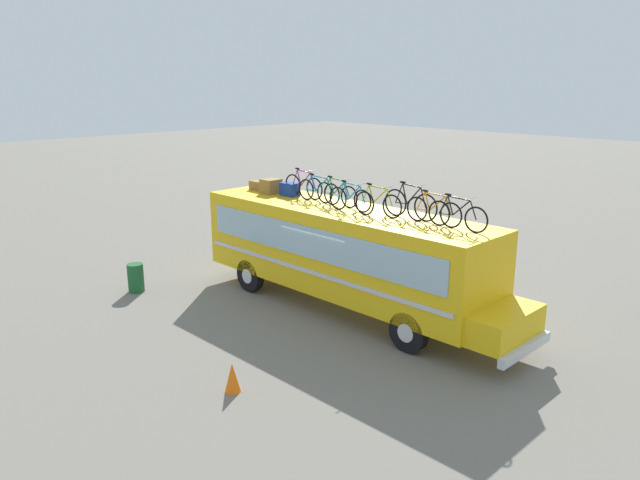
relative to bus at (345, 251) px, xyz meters
name	(u,v)px	position (x,y,z in m)	size (l,w,h in m)	color
ground_plane	(341,307)	(-0.15, 0.00, -1.77)	(120.00, 120.00, 0.00)	slate
bus	(345,251)	(0.00, 0.00, 0.00)	(10.80, 2.43, 3.01)	yellow
luggage_bag_1	(259,186)	(-4.09, 0.18, 1.39)	(0.71, 0.33, 0.30)	olive
luggage_bag_2	(271,186)	(-3.37, 0.08, 1.48)	(0.52, 0.55, 0.47)	olive
luggage_bag_3	(290,189)	(-2.65, 0.25, 1.45)	(0.57, 0.39, 0.41)	#193899
rooftop_bicycle_1	(303,186)	(-2.08, 0.30, 1.62)	(1.68, 0.44, 0.92)	black
rooftop_bicycle_2	(319,191)	(-1.23, 0.14, 1.60)	(1.74, 0.44, 0.86)	black
rooftop_bicycle_3	(337,194)	(-0.51, 0.17, 1.60)	(1.63, 0.44, 0.86)	black
rooftop_bicycle_4	(351,199)	(0.42, -0.23, 1.61)	(1.66, 0.44, 0.88)	black
rooftop_bicycle_5	(377,202)	(1.18, -0.02, 1.60)	(1.70, 0.44, 0.87)	black
rooftop_bicycle_6	(410,204)	(2.05, 0.30, 1.64)	(1.73, 0.44, 0.98)	black
rooftop_bicycle_7	(433,210)	(2.87, 0.19, 1.60)	(1.69, 0.44, 0.87)	black
rooftop_bicycle_8	(457,215)	(3.58, 0.17, 1.60)	(1.71, 0.44, 0.87)	black
trash_bin	(136,278)	(-5.70, -3.68, -1.31)	(0.51, 0.51, 0.92)	#1E592D
traffic_cone	(232,378)	(1.71, -5.39, -1.44)	(0.35, 0.35, 0.66)	orange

